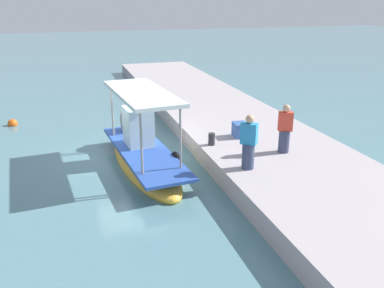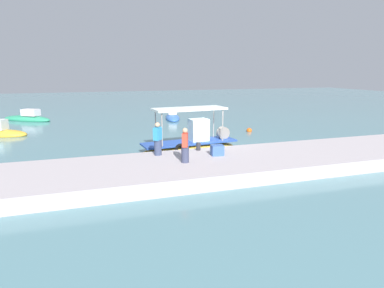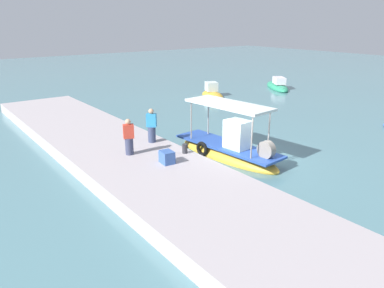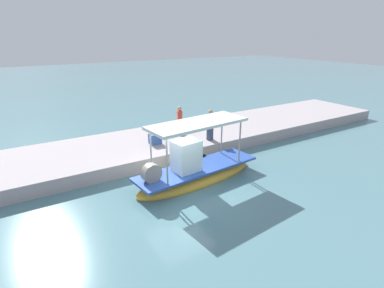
# 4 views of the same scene
# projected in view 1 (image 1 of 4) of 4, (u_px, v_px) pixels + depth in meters

# --- Properties ---
(ground_plane) EXTENTS (120.00, 120.00, 0.00)m
(ground_plane) POSITION_uv_depth(u_px,v_px,m) (129.00, 156.00, 15.30)
(ground_plane) COLOR slate
(dock_quay) EXTENTS (36.00, 4.97, 0.65)m
(dock_quay) POSITION_uv_depth(u_px,v_px,m) (247.00, 136.00, 16.52)
(dock_quay) COLOR #AFA4A7
(dock_quay) RESTS_ON ground_plane
(main_fishing_boat) EXTENTS (6.22, 2.18, 3.04)m
(main_fishing_boat) POSITION_uv_depth(u_px,v_px,m) (143.00, 153.00, 14.26)
(main_fishing_boat) COLOR gold
(main_fishing_boat) RESTS_ON ground_plane
(fisherman_near_bollard) EXTENTS (0.53, 0.53, 1.70)m
(fisherman_near_bollard) POSITION_uv_depth(u_px,v_px,m) (249.00, 145.00, 12.31)
(fisherman_near_bollard) COLOR #364161
(fisherman_near_bollard) RESTS_ON dock_quay
(fisherman_by_crate) EXTENTS (0.48, 0.53, 1.65)m
(fisherman_by_crate) POSITION_uv_depth(u_px,v_px,m) (285.00, 131.00, 13.63)
(fisherman_by_crate) COLOR #383E59
(fisherman_by_crate) RESTS_ON dock_quay
(mooring_bollard) EXTENTS (0.24, 0.24, 0.43)m
(mooring_bollard) POSITION_uv_depth(u_px,v_px,m) (212.00, 139.00, 14.47)
(mooring_bollard) COLOR #2D2D33
(mooring_bollard) RESTS_ON dock_quay
(cargo_crate) EXTENTS (0.66, 0.55, 0.53)m
(cargo_crate) POSITION_uv_depth(u_px,v_px,m) (240.00, 130.00, 15.32)
(cargo_crate) COLOR #3A5FA9
(cargo_crate) RESTS_ON dock_quay
(marker_buoy) EXTENTS (0.43, 0.43, 0.43)m
(marker_buoy) POSITION_uv_depth(u_px,v_px,m) (13.00, 124.00, 18.90)
(marker_buoy) COLOR #E95814
(marker_buoy) RESTS_ON ground_plane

